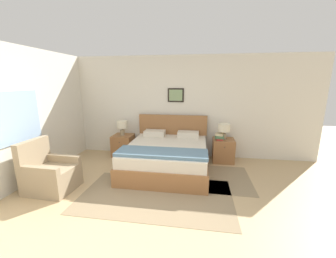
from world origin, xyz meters
TOP-DOWN VIEW (x-y plane):
  - ground_plane at (0.00, 0.00)m, footprint 16.00×16.00m
  - wall_back at (0.00, 3.27)m, footprint 7.39×0.09m
  - wall_left at (-2.53, 1.61)m, footprint 0.08×5.64m
  - area_rug_main at (0.07, 1.09)m, footprint 2.62×1.48m
  - area_rug_bedside at (1.41, 1.94)m, footprint 0.86×1.29m
  - bed at (0.08, 2.22)m, footprint 1.78×1.97m
  - armchair at (-1.89, 1.01)m, footprint 0.81×0.71m
  - nightstand_near_window at (-1.22, 2.94)m, footprint 0.51×0.53m
  - nightstand_by_door at (1.38, 2.94)m, footprint 0.51×0.53m
  - table_lamp_near_window at (-1.22, 2.93)m, footprint 0.28×0.28m
  - table_lamp_by_door at (1.37, 2.93)m, footprint 0.28×0.28m
  - book_thick_bottom at (1.27, 2.89)m, footprint 0.15×0.23m
  - book_hardcover_middle at (1.27, 2.89)m, footprint 0.22×0.22m
  - book_novel_upper at (1.27, 2.89)m, footprint 0.18×0.25m
  - book_slim_near_top at (1.27, 2.89)m, footprint 0.22×0.28m

SIDE VIEW (x-z plane):
  - ground_plane at x=0.00m, z-range 0.00..0.00m
  - area_rug_main at x=0.07m, z-range 0.00..0.01m
  - area_rug_bedside at x=1.41m, z-range 0.00..0.01m
  - nightstand_near_window at x=-1.22m, z-range 0.00..0.57m
  - nightstand_by_door at x=1.38m, z-range 0.00..0.57m
  - armchair at x=-1.89m, z-range -0.16..0.77m
  - bed at x=0.08m, z-range -0.23..0.87m
  - book_thick_bottom at x=1.27m, z-range 0.57..0.60m
  - book_hardcover_middle at x=1.27m, z-range 0.60..0.64m
  - book_novel_upper at x=1.27m, z-range 0.64..0.68m
  - book_slim_near_top at x=1.27m, z-range 0.68..0.72m
  - table_lamp_near_window at x=-1.22m, z-range 0.64..1.03m
  - table_lamp_by_door at x=1.37m, z-range 0.64..1.03m
  - wall_left at x=-2.53m, z-range 0.00..2.60m
  - wall_back at x=0.00m, z-range 0.00..2.60m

